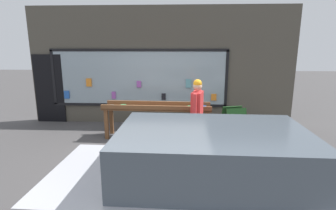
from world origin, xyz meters
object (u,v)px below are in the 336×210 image
Objects in this scene: person_browsing at (197,108)px; small_dog at (212,139)px; display_table_main at (157,110)px; sandwich_board_sign at (233,124)px; parked_car at (211,182)px.

small_dog is at bearing -113.36° from person_browsing.
sandwich_board_sign is at bearing -4.30° from display_table_main.
person_browsing is 0.79m from small_dog.
person_browsing reaches higher than display_table_main.
display_table_main is 3.74m from parked_car.
parked_car is (0.99, -3.61, 0.00)m from display_table_main.
display_table_main reaches higher than sandwich_board_sign.
parked_car is at bearing 168.71° from small_dog.
person_browsing is at bearing -30.49° from display_table_main.
parked_car is (-0.00, -3.03, -0.19)m from person_browsing.
small_dog is (1.33, -0.84, -0.46)m from display_table_main.
small_dog is (0.34, -0.26, -0.66)m from person_browsing.
display_table_main is at bearing 53.30° from small_dog.
display_table_main is at bearing 160.07° from sandwich_board_sign.
parked_car is (-0.95, -3.47, 0.30)m from sandwich_board_sign.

